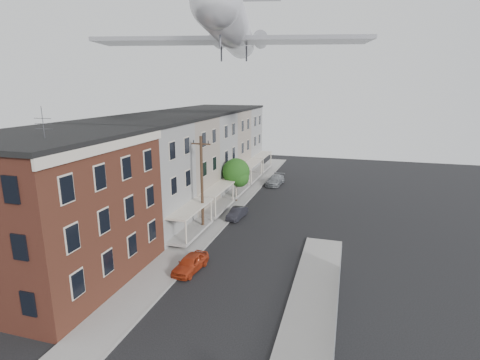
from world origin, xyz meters
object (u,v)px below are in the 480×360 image
(utility_pole, at_px, (202,183))
(car_mid, at_px, (237,213))
(airplane, at_px, (233,31))
(car_far, at_px, (275,180))
(street_tree, at_px, (237,173))
(car_near, at_px, (190,263))

(utility_pole, relative_size, car_mid, 2.63)
(utility_pole, distance_m, airplane, 14.32)
(utility_pole, xyz_separation_m, car_far, (3.13, 18.94, -4.01))
(car_mid, height_order, car_far, car_far)
(street_tree, bearing_deg, car_near, -84.50)
(car_near, distance_m, airplane, 21.23)
(car_mid, bearing_deg, airplane, 170.78)
(car_mid, distance_m, airplane, 17.61)
(street_tree, bearing_deg, car_mid, -73.17)
(car_near, height_order, airplane, airplane)
(street_tree, distance_m, airplane, 15.76)
(car_mid, distance_m, car_far, 14.60)
(street_tree, height_order, car_near, street_tree)
(utility_pole, relative_size, airplane, 0.33)
(street_tree, distance_m, car_far, 9.85)
(utility_pole, height_order, car_far, utility_pole)
(utility_pole, height_order, car_near, utility_pole)
(street_tree, xyz_separation_m, airplane, (1.34, -5.44, 14.73))
(utility_pole, distance_m, car_far, 19.62)
(car_far, height_order, airplane, airplane)
(car_far, relative_size, airplane, 0.17)
(street_tree, relative_size, airplane, 0.19)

